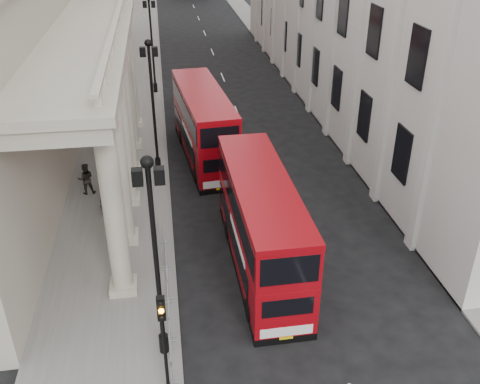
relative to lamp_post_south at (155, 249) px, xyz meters
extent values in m
cube|color=slate|center=(-2.40, 26.00, -4.85)|extent=(6.00, 140.00, 0.12)
cube|color=slate|center=(14.10, 26.00, -4.85)|extent=(3.00, 140.00, 0.12)
cube|color=slate|center=(0.55, 26.00, -4.84)|extent=(0.20, 140.00, 0.14)
cylinder|color=black|center=(0.00, 0.00, -4.39)|extent=(0.36, 0.36, 0.80)
cylinder|color=black|center=(0.00, 0.00, -0.79)|extent=(0.18, 0.18, 8.00)
sphere|color=black|center=(0.00, 0.00, 3.31)|extent=(0.44, 0.44, 0.44)
cube|color=black|center=(0.35, 0.00, 2.81)|extent=(0.35, 0.35, 0.55)
cube|color=black|center=(-0.35, 0.00, 2.81)|extent=(0.35, 0.35, 0.55)
cylinder|color=black|center=(0.00, 16.00, -4.39)|extent=(0.36, 0.36, 0.80)
cylinder|color=black|center=(0.00, 16.00, -0.79)|extent=(0.18, 0.18, 8.00)
sphere|color=black|center=(0.00, 16.00, 3.31)|extent=(0.44, 0.44, 0.44)
cube|color=black|center=(0.35, 16.00, 2.81)|extent=(0.35, 0.35, 0.55)
cube|color=black|center=(-0.35, 16.00, 2.81)|extent=(0.35, 0.35, 0.55)
cylinder|color=black|center=(0.00, 32.00, -4.39)|extent=(0.36, 0.36, 0.80)
cylinder|color=black|center=(0.00, 32.00, -0.79)|extent=(0.18, 0.18, 8.00)
cube|color=black|center=(0.35, 32.00, 2.81)|extent=(0.35, 0.35, 0.55)
cube|color=black|center=(-0.35, 32.00, 2.81)|extent=(0.35, 0.35, 0.55)
cylinder|color=black|center=(0.10, -2.00, -3.09)|extent=(0.12, 0.12, 3.40)
cube|color=black|center=(0.10, -2.00, -0.94)|extent=(0.28, 0.22, 0.90)
sphere|color=black|center=(0.10, -2.13, -0.64)|extent=(0.18, 0.18, 0.18)
sphere|color=orange|center=(0.10, -2.13, -0.94)|extent=(0.18, 0.18, 0.18)
sphere|color=black|center=(0.10, -2.13, -1.24)|extent=(0.18, 0.18, 0.18)
cube|color=gray|center=(0.25, -0.60, -4.24)|extent=(0.50, 2.30, 1.10)
cube|color=gray|center=(0.25, 1.75, -4.24)|extent=(0.50, 2.30, 1.10)
cube|color=gray|center=(0.25, 4.10, -4.24)|extent=(0.50, 2.30, 1.10)
cube|color=gray|center=(0.25, 6.45, -4.24)|extent=(0.50, 2.30, 1.10)
cube|color=maroon|center=(4.70, 5.08, -3.55)|extent=(2.67, 10.63, 2.02)
cube|color=maroon|center=(4.70, 5.08, -1.45)|extent=(2.67, 10.63, 1.77)
cube|color=maroon|center=(4.70, 5.08, -0.44)|extent=(2.71, 10.67, 0.25)
cube|color=black|center=(4.70, 5.08, -4.73)|extent=(2.69, 10.63, 0.35)
cube|color=black|center=(4.70, 5.08, -3.30)|extent=(2.70, 8.61, 1.01)
cube|color=black|center=(4.70, 5.08, -1.35)|extent=(2.72, 10.03, 1.11)
cube|color=white|center=(4.77, -0.21, -4.26)|extent=(2.12, 0.09, 0.45)
cube|color=yellow|center=(4.77, -0.22, -4.59)|extent=(0.56, 0.05, 0.13)
cylinder|color=black|center=(3.60, 1.38, -4.41)|extent=(0.34, 1.01, 1.01)
cylinder|color=black|center=(5.89, 1.41, -4.41)|extent=(0.34, 1.01, 1.01)
cylinder|color=black|center=(3.52, 7.54, -4.41)|extent=(0.34, 1.01, 1.01)
cylinder|color=black|center=(5.80, 7.57, -4.41)|extent=(0.34, 1.01, 1.01)
cube|color=#94060E|center=(3.16, 17.74, -3.53)|extent=(3.53, 10.90, 2.04)
cube|color=#94060E|center=(3.16, 17.74, -1.42)|extent=(3.53, 10.90, 1.79)
cube|color=#94060E|center=(3.16, 17.74, -0.40)|extent=(3.58, 10.95, 0.26)
cube|color=black|center=(3.16, 17.74, -4.73)|extent=(3.55, 10.90, 0.36)
cube|color=black|center=(3.16, 17.74, -3.28)|extent=(3.40, 8.88, 1.02)
cube|color=black|center=(3.16, 17.74, -1.32)|extent=(3.53, 10.30, 1.12)
cube|color=white|center=(3.66, 12.42, -4.25)|extent=(2.14, 0.26, 0.46)
cube|color=yellow|center=(3.66, 12.41, -4.58)|extent=(0.56, 0.09, 0.13)
cylinder|color=black|center=(2.36, 13.93, -4.40)|extent=(0.42, 1.05, 1.02)
cylinder|color=black|center=(4.65, 14.14, -4.40)|extent=(0.42, 1.05, 1.02)
cylinder|color=black|center=(1.78, 20.12, -4.40)|extent=(0.42, 1.05, 1.02)
cylinder|color=black|center=(4.08, 20.34, -4.40)|extent=(0.42, 1.05, 1.02)
imported|color=black|center=(-2.93, 10.77, -3.94)|extent=(0.74, 0.65, 1.70)
imported|color=black|center=(-4.19, 13.39, -3.83)|extent=(1.02, 0.84, 1.93)
imported|color=black|center=(-2.83, 13.39, -4.03)|extent=(0.85, 0.66, 1.53)
camera|label=1|loc=(0.66, -15.43, 10.58)|focal=40.00mm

